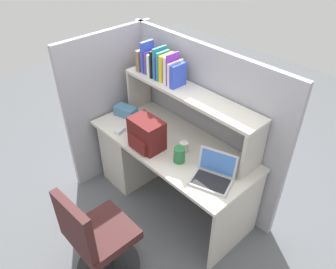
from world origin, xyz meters
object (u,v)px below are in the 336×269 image
object	(u,v)px
backpack	(146,134)
office_chair	(98,242)
paper_cup	(184,147)
computer_mouse	(120,131)
snack_canister	(179,155)
tissue_box	(126,111)
laptop	(214,174)

from	to	relation	value
backpack	office_chair	size ratio (longest dim) A/B	0.32
backpack	paper_cup	bearing A→B (deg)	37.01
computer_mouse	snack_canister	distance (m)	0.69
paper_cup	tissue_box	bearing A→B (deg)	-178.13
computer_mouse	snack_canister	bearing A→B (deg)	-8.33
backpack	tissue_box	xyz separation A→B (m)	(-0.53, 0.17, -0.09)
backpack	paper_cup	world-z (taller)	backpack
laptop	snack_canister	xyz separation A→B (m)	(-0.34, -0.04, 0.02)
tissue_box	paper_cup	bearing A→B (deg)	-14.50
office_chair	computer_mouse	bearing A→B (deg)	-50.78
tissue_box	snack_canister	size ratio (longest dim) A/B	1.63
laptop	paper_cup	distance (m)	0.42
snack_canister	office_chair	xyz separation A→B (m)	(-0.02, -0.84, -0.40)
computer_mouse	office_chair	size ratio (longest dim) A/B	0.11
backpack	snack_canister	bearing A→B (deg)	12.20
paper_cup	snack_canister	distance (m)	0.15
laptop	backpack	xyz separation A→B (m)	(-0.67, -0.12, 0.08)
paper_cup	computer_mouse	bearing A→B (deg)	-158.16
tissue_box	laptop	bearing A→B (deg)	-19.08
paper_cup	snack_canister	size ratio (longest dim) A/B	0.66
computer_mouse	backpack	bearing A→B (deg)	-10.78
backpack	tissue_box	world-z (taller)	backpack
computer_mouse	snack_canister	world-z (taller)	snack_canister
computer_mouse	paper_cup	size ratio (longest dim) A/B	1.18
backpack	office_chair	xyz separation A→B (m)	(0.32, -0.77, -0.47)
tissue_box	snack_canister	world-z (taller)	snack_canister
backpack	tissue_box	distance (m)	0.56
laptop	backpack	bearing A→B (deg)	-170.24
computer_mouse	paper_cup	world-z (taller)	paper_cup
tissue_box	office_chair	xyz separation A→B (m)	(0.85, -0.94, -0.39)
laptop	tissue_box	size ratio (longest dim) A/B	1.72
backpack	snack_canister	size ratio (longest dim) A/B	2.23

